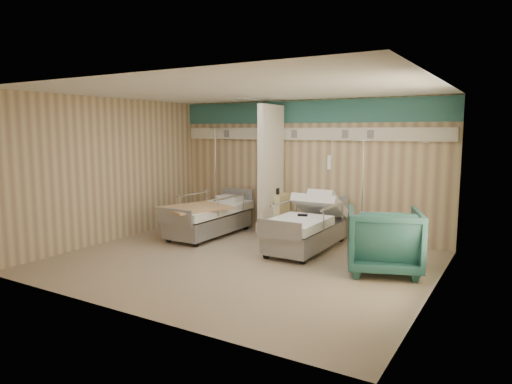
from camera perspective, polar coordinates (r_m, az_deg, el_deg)
ground at (r=7.68m, az=-1.97°, el=-8.73°), size 6.00×5.00×0.00m
room_walls at (r=7.60m, az=-1.19°, el=5.38°), size 6.04×5.04×2.82m
bed_right at (r=8.43m, az=6.29°, el=-5.06°), size 1.00×2.16×0.63m
bed_left at (r=9.53m, az=-5.86°, el=-3.57°), size 1.00×2.16×0.63m
bedside_cabinet at (r=9.70m, az=2.32°, el=-2.67°), size 0.50×0.48×0.85m
visitor_armchair at (r=7.31m, az=15.68°, el=-5.80°), size 1.38×1.40×1.00m
waffle_blanket at (r=7.18m, az=15.71°, el=-1.67°), size 0.80×0.77×0.07m
iv_stand_right at (r=8.78m, az=13.00°, el=-4.06°), size 0.36×0.36×2.01m
iv_stand_left at (r=10.49m, az=-5.05°, el=-1.72°), size 0.40×0.40×2.23m
call_remote at (r=8.31m, az=5.86°, el=-2.89°), size 0.19×0.12×0.04m
tan_blanket at (r=9.12m, az=-7.71°, el=-1.96°), size 1.33×1.48×0.04m
toiletry_bag at (r=9.53m, az=2.21°, el=0.12°), size 0.27×0.22×0.13m
white_cup at (r=9.71m, az=1.32°, el=0.32°), size 0.10×0.10×0.14m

